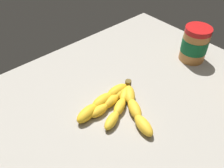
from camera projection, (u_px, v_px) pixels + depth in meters
The scene contains 3 objects.
ground_plane at pixel (118, 105), 74.36cm from camera, with size 99.98×71.87×4.70cm, color gray.
banana_bunch at pixel (117, 104), 69.18cm from camera, with size 22.31×20.46×3.50cm.
peanut_butter_jar at pixel (195, 44), 84.34cm from camera, with size 9.32×9.32×12.98cm.
Camera 1 is at (34.73, 36.74, 52.61)cm, focal length 37.78 mm.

